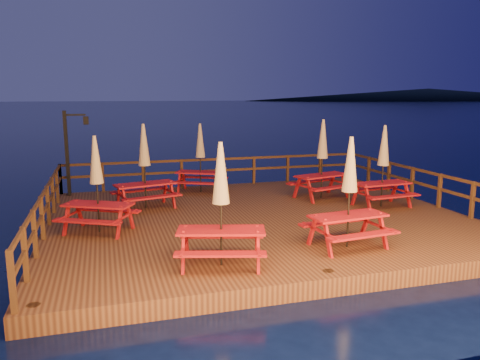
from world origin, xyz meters
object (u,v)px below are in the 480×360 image
(picnic_table_0, at_px, (200,157))
(picnic_table_1, at_px, (221,203))
(lamp_post, at_px, (71,145))
(picnic_table_2, at_px, (349,191))

(picnic_table_0, relative_size, picnic_table_1, 0.96)
(lamp_post, relative_size, picnic_table_0, 1.19)
(picnic_table_1, bearing_deg, picnic_table_2, 21.60)
(lamp_post, height_order, picnic_table_0, lamp_post)
(picnic_table_1, relative_size, picnic_table_2, 1.00)
(picnic_table_0, bearing_deg, picnic_table_2, -47.48)
(picnic_table_0, xyz_separation_m, picnic_table_2, (2.05, -7.19, 0.05))
(picnic_table_0, distance_m, picnic_table_1, 7.60)
(lamp_post, distance_m, picnic_table_1, 8.89)
(lamp_post, xyz_separation_m, picnic_table_0, (4.47, -0.70, -0.49))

